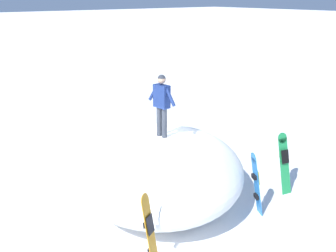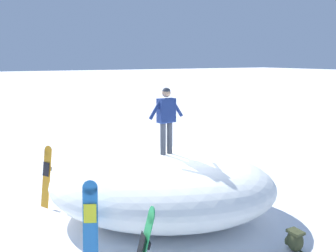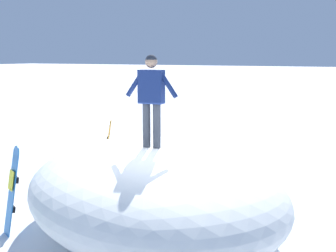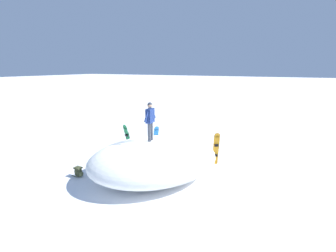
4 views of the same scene
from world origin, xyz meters
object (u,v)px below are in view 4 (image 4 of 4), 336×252
(snowboarder_standing, at_px, (150,118))
(snowboard_tertiary_upright, at_px, (128,138))
(snowboard_primary_upright, at_px, (216,148))
(backpack_near, at_px, (78,172))
(snowboard_secondary_upright, at_px, (155,140))

(snowboarder_standing, relative_size, snowboard_tertiary_upright, 0.99)
(snowboard_primary_upright, height_order, backpack_near, snowboard_primary_upright)
(snowboard_secondary_upright, distance_m, backpack_near, 4.29)
(snowboard_primary_upright, distance_m, snowboard_tertiary_upright, 4.98)
(snowboard_secondary_upright, bearing_deg, snowboard_primary_upright, 92.67)
(snowboard_tertiary_upright, bearing_deg, snowboarder_standing, 53.75)
(snowboard_primary_upright, bearing_deg, backpack_near, -51.53)
(snowboarder_standing, height_order, snowboard_secondary_upright, snowboarder_standing)
(snowboarder_standing, distance_m, snowboard_primary_upright, 3.80)
(snowboard_primary_upright, bearing_deg, snowboard_tertiary_upright, -84.06)
(snowboard_secondary_upright, xyz_separation_m, snowboard_tertiary_upright, (0.36, -1.61, 0.00))
(snowboard_tertiary_upright, relative_size, backpack_near, 2.93)
(snowboard_primary_upright, height_order, snowboard_secondary_upright, snowboard_primary_upright)
(snowboard_primary_upright, relative_size, snowboard_secondary_upright, 1.01)
(snowboarder_standing, bearing_deg, snowboard_primary_upright, 138.54)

